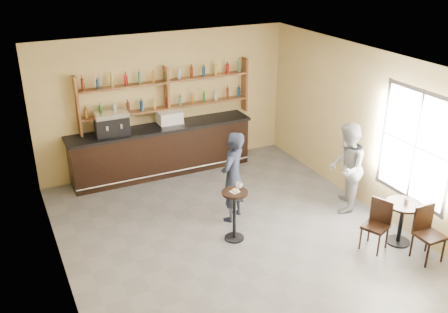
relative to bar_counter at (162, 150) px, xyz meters
name	(u,v)px	position (x,y,z in m)	size (l,w,h in m)	color
floor	(233,235)	(0.27, -3.15, -0.58)	(7.00, 7.00, 0.00)	slate
ceiling	(234,66)	(0.27, -3.15, 2.62)	(7.00, 7.00, 0.00)	white
wall_back	(166,102)	(0.27, 0.35, 1.02)	(7.00, 7.00, 0.00)	tan
wall_front	(370,266)	(0.27, -6.65, 1.02)	(7.00, 7.00, 0.00)	tan
wall_left	(55,192)	(-2.73, -3.15, 1.02)	(7.00, 7.00, 0.00)	tan
wall_right	(369,130)	(3.27, -3.15, 1.02)	(7.00, 7.00, 0.00)	tan
window_pane	(415,147)	(3.26, -4.35, 1.12)	(2.00, 2.00, 0.00)	white
window_frame	(415,147)	(3.25, -4.35, 1.12)	(0.04, 1.70, 2.10)	black
shelf_unit	(167,95)	(0.27, 0.22, 1.23)	(4.00, 0.26, 1.40)	brown
liquor_bottles	(167,87)	(0.27, 0.22, 1.40)	(3.68, 0.10, 1.00)	#8C5919
bar_counter	(162,150)	(0.00, 0.00, 0.00)	(4.26, 0.83, 1.15)	black
espresso_machine	(112,123)	(-1.10, 0.00, 0.83)	(0.71, 0.46, 0.51)	black
pastry_case	(169,118)	(0.22, 0.00, 0.74)	(0.55, 0.44, 0.33)	silver
pedestal_table	(235,216)	(0.24, -3.25, -0.09)	(0.47, 0.47, 0.97)	black
napkin	(235,192)	(0.24, -3.25, 0.40)	(0.15, 0.15, 0.00)	white
donut	(236,190)	(0.25, -3.26, 0.42)	(0.13, 0.13, 0.05)	#BC8145
cup_pedestal	(239,185)	(0.38, -3.15, 0.44)	(0.12, 0.12, 0.10)	white
man_main	(233,177)	(0.54, -2.58, 0.33)	(0.66, 0.43, 1.81)	black
cafe_table	(401,223)	(2.87, -4.66, -0.17)	(0.64, 0.64, 0.81)	black
cup_cafe	(407,200)	(2.92, -4.66, 0.28)	(0.10, 0.10, 0.09)	white
chair_west	(375,226)	(2.32, -4.61, -0.12)	(0.40, 0.40, 0.92)	black
chair_south	(430,235)	(2.92, -5.26, -0.09)	(0.42, 0.42, 0.97)	black
patron_second	(346,168)	(2.72, -3.22, 0.34)	(0.89, 0.70, 1.84)	gray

